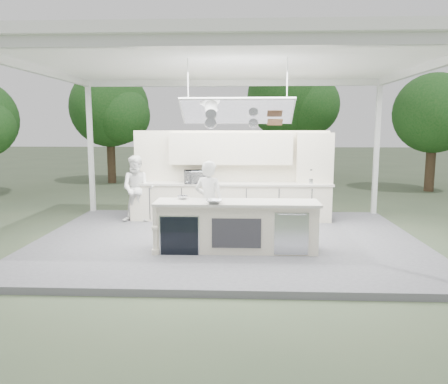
{
  "coord_description": "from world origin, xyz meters",
  "views": [
    {
      "loc": [
        0.31,
        -9.02,
        2.47
      ],
      "look_at": [
        -0.1,
        0.4,
        1.05
      ],
      "focal_mm": 35.0,
      "sensor_mm": 36.0,
      "label": 1
    }
  ],
  "objects_px": {
    "demo_island": "(236,226)",
    "sous_chef": "(138,189)",
    "head_chef": "(209,202)",
    "back_counter": "(230,201)"
  },
  "relations": [
    {
      "from": "head_chef",
      "to": "sous_chef",
      "type": "xyz_separation_m",
      "value": [
        -1.93,
        1.97,
        -0.02
      ]
    },
    {
      "from": "head_chef",
      "to": "sous_chef",
      "type": "distance_m",
      "value": 2.76
    },
    {
      "from": "back_counter",
      "to": "sous_chef",
      "type": "height_order",
      "value": "sous_chef"
    },
    {
      "from": "demo_island",
      "to": "sous_chef",
      "type": "distance_m",
      "value": 3.5
    },
    {
      "from": "head_chef",
      "to": "sous_chef",
      "type": "relative_size",
      "value": 1.02
    },
    {
      "from": "demo_island",
      "to": "head_chef",
      "type": "height_order",
      "value": "head_chef"
    },
    {
      "from": "back_counter",
      "to": "head_chef",
      "type": "distance_m",
      "value": 2.38
    },
    {
      "from": "demo_island",
      "to": "back_counter",
      "type": "bearing_deg",
      "value": 93.63
    },
    {
      "from": "demo_island",
      "to": "back_counter",
      "type": "relative_size",
      "value": 0.61
    },
    {
      "from": "sous_chef",
      "to": "back_counter",
      "type": "bearing_deg",
      "value": 4.95
    }
  ]
}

